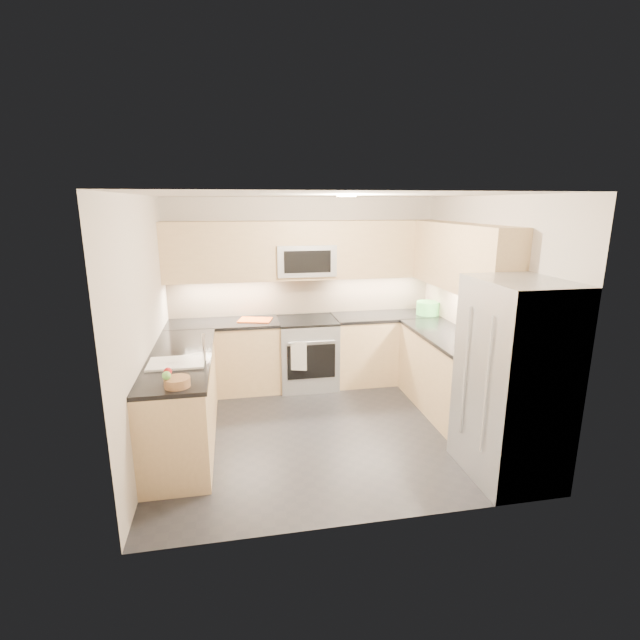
{
  "coord_description": "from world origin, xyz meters",
  "views": [
    {
      "loc": [
        -0.93,
        -4.59,
        2.42
      ],
      "look_at": [
        0.0,
        0.35,
        1.15
      ],
      "focal_mm": 26.0,
      "sensor_mm": 36.0,
      "label": 1
    }
  ],
  "objects_px": {
    "cutting_board": "(255,320)",
    "fruit_basket": "(177,382)",
    "utensil_bowl": "(428,308)",
    "gas_range": "(307,353)",
    "refrigerator": "(513,381)",
    "microwave": "(305,260)"
  },
  "relations": [
    {
      "from": "cutting_board",
      "to": "fruit_basket",
      "type": "distance_m",
      "value": 2.27
    },
    {
      "from": "utensil_bowl",
      "to": "cutting_board",
      "type": "distance_m",
      "value": 2.35
    },
    {
      "from": "gas_range",
      "to": "refrigerator",
      "type": "distance_m",
      "value": 2.86
    },
    {
      "from": "utensil_bowl",
      "to": "cutting_board",
      "type": "height_order",
      "value": "utensil_bowl"
    },
    {
      "from": "microwave",
      "to": "refrigerator",
      "type": "height_order",
      "value": "microwave"
    },
    {
      "from": "gas_range",
      "to": "utensil_bowl",
      "type": "bearing_deg",
      "value": -2.44
    },
    {
      "from": "refrigerator",
      "to": "utensil_bowl",
      "type": "xyz_separation_m",
      "value": [
        0.21,
        2.35,
        0.13
      ]
    },
    {
      "from": "microwave",
      "to": "gas_range",
      "type": "bearing_deg",
      "value": -90.0
    },
    {
      "from": "gas_range",
      "to": "refrigerator",
      "type": "xyz_separation_m",
      "value": [
        1.45,
        -2.43,
        0.45
      ]
    },
    {
      "from": "refrigerator",
      "to": "utensil_bowl",
      "type": "relative_size",
      "value": 5.81
    },
    {
      "from": "microwave",
      "to": "utensil_bowl",
      "type": "height_order",
      "value": "microwave"
    },
    {
      "from": "gas_range",
      "to": "fruit_basket",
      "type": "height_order",
      "value": "fruit_basket"
    },
    {
      "from": "refrigerator",
      "to": "utensil_bowl",
      "type": "distance_m",
      "value": 2.37
    },
    {
      "from": "utensil_bowl",
      "to": "microwave",
      "type": "bearing_deg",
      "value": 173.29
    },
    {
      "from": "utensil_bowl",
      "to": "cutting_board",
      "type": "xyz_separation_m",
      "value": [
        -2.34,
        0.1,
        -0.08
      ]
    },
    {
      "from": "utensil_bowl",
      "to": "fruit_basket",
      "type": "relative_size",
      "value": 1.45
    },
    {
      "from": "microwave",
      "to": "fruit_basket",
      "type": "distance_m",
      "value": 2.75
    },
    {
      "from": "gas_range",
      "to": "refrigerator",
      "type": "height_order",
      "value": "refrigerator"
    },
    {
      "from": "microwave",
      "to": "cutting_board",
      "type": "height_order",
      "value": "microwave"
    },
    {
      "from": "gas_range",
      "to": "fruit_basket",
      "type": "bearing_deg",
      "value": -124.11
    },
    {
      "from": "refrigerator",
      "to": "cutting_board",
      "type": "bearing_deg",
      "value": 130.95
    },
    {
      "from": "refrigerator",
      "to": "cutting_board",
      "type": "relative_size",
      "value": 4.36
    }
  ]
}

